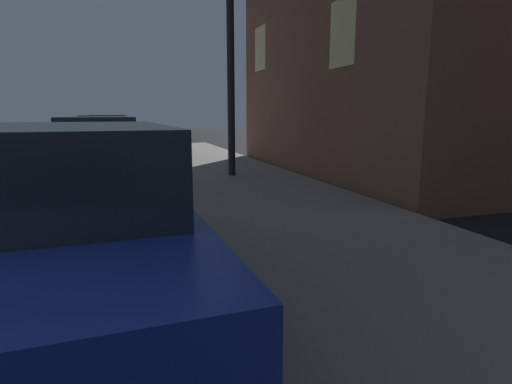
{
  "coord_description": "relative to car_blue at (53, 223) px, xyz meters",
  "views": [
    {
      "loc": [
        3.35,
        -1.31,
        1.51
      ],
      "look_at": [
        4.18,
        1.22,
        1.0
      ],
      "focal_mm": 28.97,
      "sensor_mm": 36.0,
      "label": 1
    }
  ],
  "objects": [
    {
      "name": "street_lamp",
      "position": [
        2.84,
        5.56,
        3.02
      ],
      "size": [
        0.44,
        0.44,
        5.41
      ],
      "color": "black",
      "rests_on": "sidewalk"
    },
    {
      "name": "car_silver",
      "position": [
        -0.0,
        6.93,
        -0.01
      ],
      "size": [
        2.22,
        4.47,
        1.43
      ],
      "color": "#B7B7BF",
      "rests_on": "ground"
    },
    {
      "name": "car_blue",
      "position": [
        0.0,
        0.0,
        0.0
      ],
      "size": [
        2.18,
        4.36,
        1.43
      ],
      "color": "navy",
      "rests_on": "ground"
    },
    {
      "name": "car_red",
      "position": [
        -0.0,
        13.6,
        -0.0
      ],
      "size": [
        2.29,
        4.21,
        1.43
      ],
      "color": "maroon",
      "rests_on": "ground"
    },
    {
      "name": "car_yellow_cab",
      "position": [
        -0.0,
        19.51,
        -0.0
      ],
      "size": [
        2.22,
        4.19,
        1.43
      ],
      "color": "gold",
      "rests_on": "ground"
    }
  ]
}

